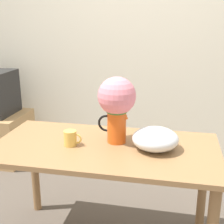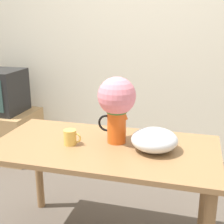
{
  "view_description": "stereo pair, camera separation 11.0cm",
  "coord_description": "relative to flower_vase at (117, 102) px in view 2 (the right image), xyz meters",
  "views": [
    {
      "loc": [
        0.42,
        -1.64,
        1.5
      ],
      "look_at": [
        0.04,
        0.16,
        0.93
      ],
      "focal_mm": 50.0,
      "sensor_mm": 36.0,
      "label": 1
    },
    {
      "loc": [
        0.52,
        -1.62,
        1.5
      ],
      "look_at": [
        0.04,
        0.16,
        0.93
      ],
      "focal_mm": 50.0,
      "sensor_mm": 36.0,
      "label": 2
    }
  ],
  "objects": [
    {
      "name": "wall_back",
      "position": [
        -0.07,
        1.51,
        0.3
      ],
      "size": [
        8.0,
        0.05,
        2.6
      ],
      "color": "#EDE5CC",
      "rests_on": "ground_plane"
    },
    {
      "name": "table",
      "position": [
        -0.06,
        -0.08,
        -0.37
      ],
      "size": [
        1.39,
        0.72,
        0.73
      ],
      "color": "olive",
      "rests_on": "ground_plane"
    },
    {
      "name": "flower_vase",
      "position": [
        0.0,
        0.0,
        0.0
      ],
      "size": [
        0.24,
        0.24,
        0.42
      ],
      "color": "#E05619",
      "rests_on": "table"
    },
    {
      "name": "coffee_mug",
      "position": [
        -0.27,
        -0.12,
        -0.21
      ],
      "size": [
        0.11,
        0.08,
        0.09
      ],
      "color": "gold",
      "rests_on": "table"
    },
    {
      "name": "white_bowl",
      "position": [
        0.25,
        -0.06,
        -0.2
      ],
      "size": [
        0.28,
        0.28,
        0.13
      ],
      "color": "silver",
      "rests_on": "table"
    },
    {
      "name": "tv_stand",
      "position": [
        -1.57,
        1.02,
        -0.74
      ],
      "size": [
        0.76,
        0.55,
        0.52
      ],
      "color": "tan",
      "rests_on": "ground_plane"
    }
  ]
}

